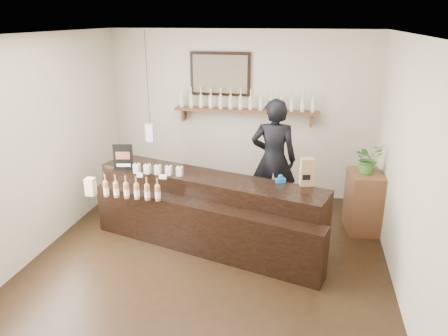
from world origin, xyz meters
TOP-DOWN VIEW (x-y plane):
  - ground at (0.00, 0.00)m, footprint 5.00×5.00m
  - room_shell at (0.00, 0.00)m, footprint 5.00×5.00m
  - back_wall_decor at (-0.14, 2.37)m, footprint 2.66×0.96m
  - counter at (-0.15, 0.58)m, footprint 3.33×1.78m
  - promo_sign at (-1.37, 0.70)m, footprint 0.27×0.07m
  - paper_bag at (1.17, 0.63)m, footprint 0.19×0.16m
  - tape_dispenser at (0.84, 0.65)m, footprint 0.14×0.09m
  - side_cabinet at (2.00, 1.37)m, footprint 0.52×0.66m
  - potted_plant at (2.00, 1.37)m, footprint 0.51×0.49m
  - shopkeeper at (0.66, 1.55)m, footprint 0.79×0.54m

SIDE VIEW (x-z plane):
  - ground at x=0.00m, z-range 0.00..0.00m
  - counter at x=-0.15m, z-range -0.11..0.97m
  - side_cabinet at x=2.00m, z-range 0.00..0.89m
  - tape_dispenser at x=0.84m, z-range 0.91..1.02m
  - shopkeeper at x=0.66m, z-range 0.00..2.12m
  - paper_bag at x=1.17m, z-range 0.92..1.28m
  - potted_plant at x=2.00m, z-range 0.89..1.32m
  - promo_sign at x=-1.37m, z-range 0.92..1.30m
  - room_shell at x=0.00m, z-range -0.80..4.20m
  - back_wall_decor at x=-0.14m, z-range 0.91..2.60m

